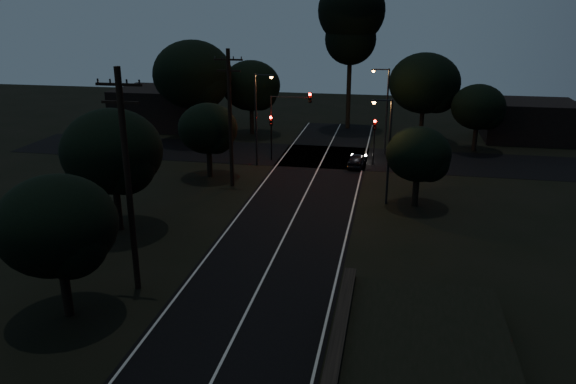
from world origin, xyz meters
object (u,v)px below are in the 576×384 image
(signal_mast, at_px, (290,113))
(streetlight_b, at_px, (385,105))
(car, at_px, (357,160))
(tall_pine, at_px, (351,20))
(signal_left, at_px, (271,129))
(utility_pole_far, at_px, (230,117))
(signal_right, at_px, (374,134))
(streetlight_c, at_px, (387,144))
(utility_pole_mid, at_px, (128,180))
(streetlight_a, at_px, (258,113))

(signal_mast, distance_m, streetlight_b, 9.15)
(car, bearing_deg, signal_mast, -4.11)
(tall_pine, bearing_deg, signal_left, -110.46)
(utility_pole_far, bearing_deg, tall_pine, 73.07)
(signal_right, relative_size, streetlight_c, 0.55)
(utility_pole_mid, bearing_deg, signal_mast, 82.96)
(signal_left, xyz_separation_m, streetlight_a, (-0.71, -1.99, 1.80))
(utility_pole_far, distance_m, tall_pine, 24.88)
(tall_pine, distance_m, signal_mast, 17.25)
(utility_pole_far, distance_m, streetlight_b, 16.51)
(signal_left, relative_size, signal_right, 1.00)
(streetlight_a, height_order, streetlight_b, same)
(streetlight_b, bearing_deg, utility_pole_mid, -111.30)
(signal_right, bearing_deg, streetlight_c, -82.98)
(utility_pole_far, xyz_separation_m, streetlight_a, (0.69, 6.00, -0.85))
(tall_pine, height_order, car, tall_pine)
(utility_pole_far, xyz_separation_m, signal_right, (10.60, 7.99, -2.65))
(signal_right, xyz_separation_m, signal_mast, (-7.51, 0.00, 1.50))
(signal_mast, bearing_deg, tall_pine, 75.38)
(tall_pine, xyz_separation_m, streetlight_c, (4.83, -25.00, -7.53))
(utility_pole_mid, xyz_separation_m, utility_pole_far, (0.00, 17.00, -0.25))
(signal_left, distance_m, signal_right, 9.20)
(signal_left, bearing_deg, tall_pine, 69.54)
(utility_pole_far, distance_m, signal_left, 8.53)
(utility_pole_far, height_order, car, utility_pole_far)
(utility_pole_far, height_order, streetlight_a, utility_pole_far)
(streetlight_b, bearing_deg, tall_pine, 111.38)
(signal_left, distance_m, streetlight_b, 10.84)
(streetlight_a, bearing_deg, signal_mast, 39.77)
(utility_pole_mid, xyz_separation_m, signal_left, (1.40, 24.99, -2.90))
(signal_right, relative_size, car, 1.18)
(utility_pole_far, height_order, signal_right, utility_pole_far)
(signal_mast, relative_size, streetlight_b, 0.78)
(utility_pole_far, distance_m, signal_right, 13.53)
(tall_pine, relative_size, streetlight_b, 2.06)
(signal_left, height_order, signal_mast, signal_mast)
(signal_left, height_order, streetlight_a, streetlight_a)
(tall_pine, bearing_deg, streetlight_a, -110.36)
(signal_mast, bearing_deg, utility_pole_far, -111.11)
(streetlight_a, relative_size, streetlight_c, 1.07)
(tall_pine, relative_size, car, 4.75)
(utility_pole_far, bearing_deg, signal_right, 37.00)
(signal_mast, height_order, car, signal_mast)
(utility_pole_far, xyz_separation_m, streetlight_b, (11.31, 12.00, -0.85))
(utility_pole_mid, height_order, signal_left, utility_pole_mid)
(signal_left, relative_size, streetlight_c, 0.55)
(streetlight_a, bearing_deg, signal_left, 70.41)
(signal_mast, bearing_deg, streetlight_c, -48.81)
(streetlight_c, bearing_deg, signal_right, 97.02)
(signal_mast, bearing_deg, utility_pole_mid, -97.04)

